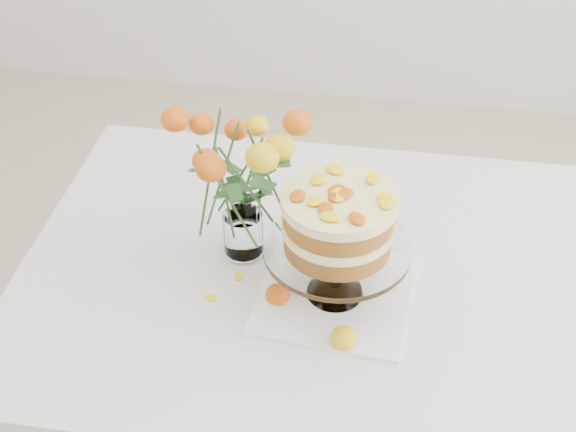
% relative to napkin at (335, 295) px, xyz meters
% --- Properties ---
extents(table, '(1.43, 0.93, 0.76)m').
position_rel_napkin_xyz_m(table, '(0.06, 0.07, -0.09)').
color(table, tan).
rests_on(table, ground).
extents(napkin, '(0.31, 0.31, 0.01)m').
position_rel_napkin_xyz_m(napkin, '(0.00, 0.00, 0.00)').
color(napkin, white).
rests_on(napkin, table).
extents(cake_stand, '(0.28, 0.28, 0.25)m').
position_rel_napkin_xyz_m(cake_stand, '(0.00, 0.00, 0.17)').
color(cake_stand, white).
rests_on(cake_stand, napkin).
extents(rose_vase, '(0.34, 0.34, 0.41)m').
position_rel_napkin_xyz_m(rose_vase, '(-0.20, 0.10, 0.24)').
color(rose_vase, white).
rests_on(rose_vase, table).
extents(loose_rose_near, '(0.09, 0.05, 0.04)m').
position_rel_napkin_xyz_m(loose_rose_near, '(0.03, -0.13, 0.02)').
color(loose_rose_near, yellow).
rests_on(loose_rose_near, table).
extents(loose_rose_far, '(0.08, 0.05, 0.04)m').
position_rel_napkin_xyz_m(loose_rose_far, '(-0.11, -0.03, 0.02)').
color(loose_rose_far, '#CD490A').
rests_on(loose_rose_far, table).
extents(stray_petal_a, '(0.03, 0.02, 0.00)m').
position_rel_napkin_xyz_m(stray_petal_a, '(-0.06, -0.03, -0.00)').
color(stray_petal_a, yellow).
rests_on(stray_petal_a, table).
extents(stray_petal_b, '(0.03, 0.02, 0.00)m').
position_rel_napkin_xyz_m(stray_petal_b, '(0.04, -0.07, -0.00)').
color(stray_petal_b, yellow).
rests_on(stray_petal_b, table).
extents(stray_petal_c, '(0.03, 0.02, 0.00)m').
position_rel_napkin_xyz_m(stray_petal_c, '(0.08, -0.11, -0.00)').
color(stray_petal_c, yellow).
rests_on(stray_petal_c, table).
extents(stray_petal_d, '(0.03, 0.02, 0.00)m').
position_rel_napkin_xyz_m(stray_petal_d, '(-0.20, 0.02, -0.00)').
color(stray_petal_d, yellow).
rests_on(stray_petal_d, table).
extents(stray_petal_e, '(0.03, 0.02, 0.00)m').
position_rel_napkin_xyz_m(stray_petal_e, '(-0.24, -0.05, -0.00)').
color(stray_petal_e, yellow).
rests_on(stray_petal_e, table).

